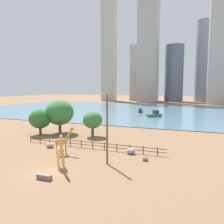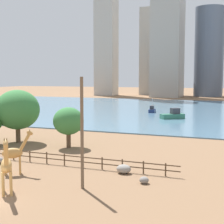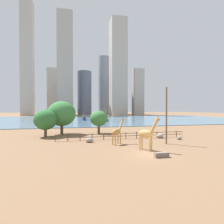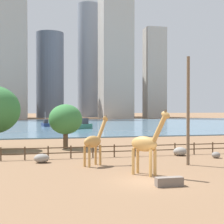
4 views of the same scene
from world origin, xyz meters
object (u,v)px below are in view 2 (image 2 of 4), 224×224
at_px(tree_left_large, 17,110).
at_px(boat_sailboat, 173,115).
at_px(boulder_by_pole, 124,169).
at_px(giraffe_companion, 6,166).
at_px(boat_ferry, 152,110).
at_px(boulder_small, 144,180).
at_px(giraffe_tall, 14,153).
at_px(tree_right_tall, 68,121).
at_px(utility_pole, 82,133).

height_order(tree_left_large, boat_sailboat, tree_left_large).
bearing_deg(tree_left_large, boulder_by_pole, -25.83).
xyz_separation_m(giraffe_companion, boat_ferry, (-5.25, 66.00, -1.55)).
relative_size(boulder_small, boat_ferry, 0.20).
relative_size(giraffe_tall, boulder_by_pole, 3.04).
distance_m(boulder_small, boat_sailboat, 47.90).
height_order(boulder_by_pole, tree_right_tall, tree_right_tall).
height_order(giraffe_companion, boat_sailboat, giraffe_companion).
bearing_deg(utility_pole, boat_ferry, 99.44).
bearing_deg(tree_right_tall, giraffe_companion, -76.70).
distance_m(boulder_by_pole, boat_sailboat, 45.16).
bearing_deg(utility_pole, tree_right_tall, 122.56).
bearing_deg(boat_sailboat, boulder_by_pole, 54.85).
distance_m(utility_pole, boulder_small, 7.21).
relative_size(giraffe_companion, tree_left_large, 0.65).
relative_size(utility_pole, tree_right_tall, 1.75).
bearing_deg(giraffe_tall, giraffe_companion, -95.56).
bearing_deg(tree_right_tall, utility_pole, -57.44).
height_order(giraffe_companion, boulder_by_pole, giraffe_companion).
xyz_separation_m(boulder_small, tree_right_tall, (-14.09, 11.62, 3.30)).
distance_m(giraffe_tall, tree_right_tall, 13.53).
xyz_separation_m(giraffe_companion, boulder_by_pole, (6.91, 9.25, -1.93)).
distance_m(giraffe_companion, utility_pole, 6.72).
relative_size(boulder_by_pole, tree_left_large, 0.19).
xyz_separation_m(giraffe_tall, utility_pole, (8.23, -1.47, 2.69)).
xyz_separation_m(tree_left_large, tree_right_tall, (8.64, -0.43, -1.22)).
xyz_separation_m(giraffe_companion, boulder_small, (9.73, 6.84, -2.06)).
xyz_separation_m(boulder_small, boat_sailboat, (-7.00, 47.38, 0.70)).
xyz_separation_m(utility_pole, boat_sailboat, (-2.40, 50.61, -3.81)).
distance_m(giraffe_tall, tree_left_large, 17.22).
distance_m(giraffe_tall, boat_sailboat, 49.50).
height_order(boulder_by_pole, boat_ferry, boat_ferry).
distance_m(boulder_by_pole, boulder_small, 3.71).
xyz_separation_m(giraffe_tall, boat_sailboat, (5.83, 49.15, -1.12)).
bearing_deg(giraffe_companion, tree_right_tall, 154.41).
xyz_separation_m(boulder_small, boat_ferry, (-14.97, 59.16, 0.51)).
relative_size(giraffe_companion, boulder_by_pole, 3.41).
bearing_deg(utility_pole, giraffe_tall, 169.89).
height_order(giraffe_tall, tree_right_tall, tree_right_tall).
bearing_deg(boat_ferry, utility_pole, -178.83).
relative_size(tree_right_tall, boat_sailboat, 1.02).
xyz_separation_m(giraffe_companion, utility_pole, (5.12, 3.60, 2.45)).
bearing_deg(boulder_small, tree_left_large, 152.07).
bearing_deg(tree_right_tall, tree_left_large, 177.13).
xyz_separation_m(tree_left_large, boat_ferry, (7.76, 47.11, -4.01)).
height_order(utility_pole, tree_right_tall, utility_pole).
bearing_deg(boat_ferry, boulder_by_pole, -176.17).
height_order(giraffe_tall, boat_ferry, giraffe_tall).
distance_m(giraffe_tall, utility_pole, 8.78).
relative_size(giraffe_companion, boulder_small, 5.86).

